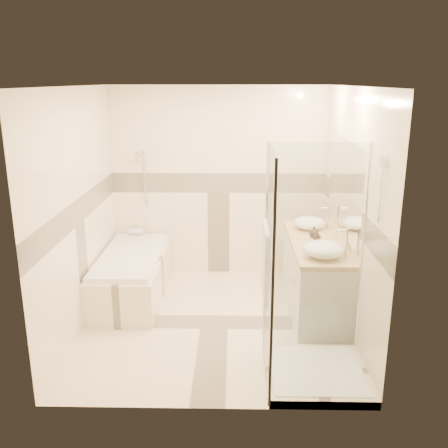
{
  "coord_description": "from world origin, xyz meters",
  "views": [
    {
      "loc": [
        0.21,
        -4.96,
        2.56
      ],
      "look_at": [
        0.1,
        0.25,
        1.05
      ],
      "focal_mm": 40.0,
      "sensor_mm": 36.0,
      "label": 1
    }
  ],
  "objects_px": {
    "vessel_sink_near": "(309,223)",
    "bathtub": "(132,273)",
    "shower_enclosure": "(304,322)",
    "vanity": "(315,276)",
    "vessel_sink_far": "(324,249)",
    "amenity_bottle_b": "(314,232)",
    "amenity_bottle_a": "(317,238)"
  },
  "relations": [
    {
      "from": "bathtub",
      "to": "amenity_bottle_b",
      "type": "bearing_deg",
      "value": -6.61
    },
    {
      "from": "vanity",
      "to": "shower_enclosure",
      "type": "bearing_deg",
      "value": -102.97
    },
    {
      "from": "shower_enclosure",
      "to": "amenity_bottle_b",
      "type": "xyz_separation_m",
      "value": [
        0.27,
        1.37,
        0.41
      ]
    },
    {
      "from": "bathtub",
      "to": "vanity",
      "type": "xyz_separation_m",
      "value": [
        2.15,
        -0.35,
        0.12
      ]
    },
    {
      "from": "shower_enclosure",
      "to": "vessel_sink_near",
      "type": "height_order",
      "value": "shower_enclosure"
    },
    {
      "from": "bathtub",
      "to": "vessel_sink_near",
      "type": "bearing_deg",
      "value": 2.88
    },
    {
      "from": "vanity",
      "to": "amenity_bottle_a",
      "type": "bearing_deg",
      "value": -98.3
    },
    {
      "from": "vessel_sink_near",
      "to": "amenity_bottle_a",
      "type": "xyz_separation_m",
      "value": [
        0.0,
        -0.59,
        0.0
      ]
    },
    {
      "from": "shower_enclosure",
      "to": "amenity_bottle_a",
      "type": "height_order",
      "value": "shower_enclosure"
    },
    {
      "from": "vessel_sink_near",
      "to": "vessel_sink_far",
      "type": "relative_size",
      "value": 0.91
    },
    {
      "from": "shower_enclosure",
      "to": "amenity_bottle_b",
      "type": "height_order",
      "value": "shower_enclosure"
    },
    {
      "from": "vessel_sink_near",
      "to": "amenity_bottle_b",
      "type": "bearing_deg",
      "value": -90.0
    },
    {
      "from": "shower_enclosure",
      "to": "vessel_sink_far",
      "type": "bearing_deg",
      "value": 69.84
    },
    {
      "from": "shower_enclosure",
      "to": "amenity_bottle_a",
      "type": "bearing_deg",
      "value": 76.47
    },
    {
      "from": "amenity_bottle_b",
      "to": "amenity_bottle_a",
      "type": "bearing_deg",
      "value": -90.0
    },
    {
      "from": "bathtub",
      "to": "vessel_sink_far",
      "type": "xyz_separation_m",
      "value": [
        2.13,
        -0.88,
        0.62
      ]
    },
    {
      "from": "vessel_sink_near",
      "to": "vessel_sink_far",
      "type": "xyz_separation_m",
      "value": [
        0.0,
        -0.98,
        0.01
      ]
    },
    {
      "from": "vessel_sink_far",
      "to": "vessel_sink_near",
      "type": "bearing_deg",
      "value": 90.0
    },
    {
      "from": "vanity",
      "to": "amenity_bottle_b",
      "type": "distance_m",
      "value": 0.5
    },
    {
      "from": "shower_enclosure",
      "to": "amenity_bottle_b",
      "type": "relative_size",
      "value": 15.52
    },
    {
      "from": "amenity_bottle_a",
      "to": "amenity_bottle_b",
      "type": "distance_m",
      "value": 0.24
    },
    {
      "from": "amenity_bottle_a",
      "to": "vessel_sink_far",
      "type": "bearing_deg",
      "value": -90.0
    },
    {
      "from": "bathtub",
      "to": "vessel_sink_far",
      "type": "distance_m",
      "value": 2.39
    },
    {
      "from": "vessel_sink_near",
      "to": "vessel_sink_far",
      "type": "distance_m",
      "value": 0.98
    },
    {
      "from": "vessel_sink_near",
      "to": "bathtub",
      "type": "bearing_deg",
      "value": -177.12
    },
    {
      "from": "vanity",
      "to": "vessel_sink_far",
      "type": "distance_m",
      "value": 0.73
    },
    {
      "from": "shower_enclosure",
      "to": "vessel_sink_near",
      "type": "distance_m",
      "value": 1.8
    },
    {
      "from": "bathtub",
      "to": "amenity_bottle_b",
      "type": "height_order",
      "value": "amenity_bottle_b"
    },
    {
      "from": "shower_enclosure",
      "to": "bathtub",
      "type": "bearing_deg",
      "value": 138.9
    },
    {
      "from": "vanity",
      "to": "shower_enclosure",
      "type": "height_order",
      "value": "shower_enclosure"
    },
    {
      "from": "bathtub",
      "to": "amenity_bottle_b",
      "type": "distance_m",
      "value": 2.23
    },
    {
      "from": "bathtub",
      "to": "vessel_sink_far",
      "type": "height_order",
      "value": "vessel_sink_far"
    }
  ]
}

